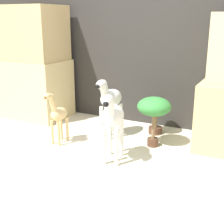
% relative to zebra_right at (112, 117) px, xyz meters
% --- Properties ---
extents(ground_plane, '(14.00, 14.00, 0.00)m').
position_rel_zebra_right_xyz_m(ground_plane, '(-0.28, -0.28, -0.45)').
color(ground_plane, beige).
extents(wall_back, '(6.40, 0.08, 2.20)m').
position_rel_zebra_right_xyz_m(wall_back, '(-0.28, 1.29, 0.65)').
color(wall_back, '#2D2B28').
rests_on(wall_back, ground_plane).
extents(rock_pillar_left, '(0.90, 0.64, 1.52)m').
position_rel_zebra_right_xyz_m(rock_pillar_left, '(-1.65, 0.85, 0.29)').
color(rock_pillar_left, '#DBC184').
rests_on(rock_pillar_left, ground_plane).
extents(zebra_right, '(0.28, 0.48, 0.71)m').
position_rel_zebra_right_xyz_m(zebra_right, '(0.00, 0.00, 0.00)').
color(zebra_right, silver).
rests_on(zebra_right, ground_plane).
extents(zebra_left, '(0.24, 0.47, 0.71)m').
position_rel_zebra_right_xyz_m(zebra_left, '(-0.34, 0.60, 0.00)').
color(zebra_left, silver).
rests_on(zebra_left, ground_plane).
extents(giraffe_figurine, '(0.14, 0.35, 0.61)m').
position_rel_zebra_right_xyz_m(giraffe_figurine, '(-0.75, 0.14, -0.12)').
color(giraffe_figurine, tan).
rests_on(giraffe_figurine, ground_plane).
extents(potted_palm_front, '(0.36, 0.36, 0.55)m').
position_rel_zebra_right_xyz_m(potted_palm_front, '(0.23, 0.54, -0.02)').
color(potted_palm_front, '#513323').
rests_on(potted_palm_front, ground_plane).
extents(potted_palm_back, '(0.30, 0.30, 0.43)m').
position_rel_zebra_right_xyz_m(potted_palm_back, '(0.12, 0.93, -0.14)').
color(potted_palm_back, '#513323').
rests_on(potted_palm_back, ground_plane).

